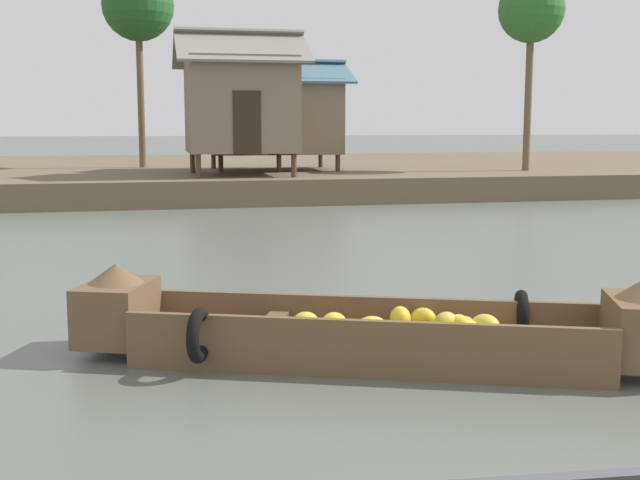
% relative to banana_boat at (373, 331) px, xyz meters
% --- Properties ---
extents(ground_plane, '(300.00, 300.00, 0.00)m').
position_rel_banana_boat_xyz_m(ground_plane, '(0.53, 5.21, -0.32)').
color(ground_plane, '#596056').
extents(riverbank_strip, '(160.00, 20.00, 0.76)m').
position_rel_banana_boat_xyz_m(riverbank_strip, '(0.53, 24.92, 0.06)').
color(riverbank_strip, brown).
rests_on(riverbank_strip, ground).
extents(banana_boat, '(5.70, 2.92, 0.92)m').
position_rel_banana_boat_xyz_m(banana_boat, '(0.00, 0.00, 0.00)').
color(banana_boat, brown).
rests_on(banana_boat, ground).
extents(stilt_house_mid_left, '(3.89, 3.51, 4.38)m').
position_rel_banana_boat_xyz_m(stilt_house_mid_left, '(0.86, 17.44, 2.63)').
color(stilt_house_mid_left, '#4C3826').
rests_on(stilt_house_mid_left, riverbank_strip).
extents(stilt_house_mid_right, '(4.96, 3.52, 3.72)m').
position_rel_banana_boat_xyz_m(stilt_house_mid_right, '(2.29, 20.01, 2.30)').
color(stilt_house_mid_right, '#4C3826').
rests_on(stilt_house_mid_right, riverbank_strip).
extents(palm_tree_near, '(2.52, 2.52, 6.97)m').
position_rel_banana_boat_xyz_m(palm_tree_near, '(-2.07, 22.65, 6.09)').
color(palm_tree_near, brown).
rests_on(palm_tree_near, riverbank_strip).
extents(palm_tree_far, '(2.17, 2.17, 6.37)m').
position_rel_banana_boat_xyz_m(palm_tree_far, '(10.54, 17.84, 5.65)').
color(palm_tree_far, brown).
rests_on(palm_tree_far, riverbank_strip).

